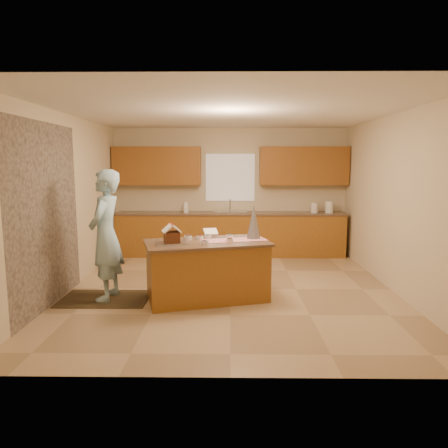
# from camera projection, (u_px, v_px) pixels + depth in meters

# --- Properties ---
(floor) EXTENTS (5.50, 5.50, 0.00)m
(floor) POSITION_uv_depth(u_px,v_px,m) (230.00, 289.00, 6.56)
(floor) COLOR tan
(floor) RESTS_ON ground
(ceiling) EXTENTS (5.50, 5.50, 0.00)m
(ceiling) POSITION_uv_depth(u_px,v_px,m) (231.00, 112.00, 6.17)
(ceiling) COLOR silver
(ceiling) RESTS_ON floor
(wall_back) EXTENTS (5.50, 5.50, 0.00)m
(wall_back) POSITION_uv_depth(u_px,v_px,m) (230.00, 191.00, 9.08)
(wall_back) COLOR beige
(wall_back) RESTS_ON floor
(wall_front) EXTENTS (5.50, 5.50, 0.00)m
(wall_front) POSITION_uv_depth(u_px,v_px,m) (231.00, 233.00, 3.64)
(wall_front) COLOR beige
(wall_front) RESTS_ON floor
(wall_left) EXTENTS (5.50, 5.50, 0.00)m
(wall_left) POSITION_uv_depth(u_px,v_px,m) (67.00, 203.00, 6.39)
(wall_left) COLOR beige
(wall_left) RESTS_ON floor
(wall_right) EXTENTS (5.50, 5.50, 0.00)m
(wall_right) POSITION_uv_depth(u_px,v_px,m) (395.00, 203.00, 6.33)
(wall_right) COLOR beige
(wall_right) RESTS_ON floor
(stone_accent) EXTENTS (0.00, 2.50, 2.50)m
(stone_accent) POSITION_uv_depth(u_px,v_px,m) (46.00, 216.00, 5.62)
(stone_accent) COLOR gray
(stone_accent) RESTS_ON wall_left
(window_curtain) EXTENTS (1.05, 0.03, 1.00)m
(window_curtain) POSITION_uv_depth(u_px,v_px,m) (230.00, 178.00, 9.01)
(window_curtain) COLOR white
(window_curtain) RESTS_ON wall_back
(back_counter_base) EXTENTS (4.80, 0.60, 0.88)m
(back_counter_base) POSITION_uv_depth(u_px,v_px,m) (230.00, 235.00, 8.92)
(back_counter_base) COLOR #8D5E1D
(back_counter_base) RESTS_ON floor
(back_counter_top) EXTENTS (4.85, 0.63, 0.04)m
(back_counter_top) POSITION_uv_depth(u_px,v_px,m) (230.00, 213.00, 8.85)
(back_counter_top) COLOR brown
(back_counter_top) RESTS_ON back_counter_base
(upper_cabinet_left) EXTENTS (1.85, 0.35, 0.80)m
(upper_cabinet_left) POSITION_uv_depth(u_px,v_px,m) (157.00, 166.00, 8.85)
(upper_cabinet_left) COLOR brown
(upper_cabinet_left) RESTS_ON wall_back
(upper_cabinet_right) EXTENTS (1.85, 0.35, 0.80)m
(upper_cabinet_right) POSITION_uv_depth(u_px,v_px,m) (304.00, 166.00, 8.81)
(upper_cabinet_right) COLOR brown
(upper_cabinet_right) RESTS_ON wall_back
(sink) EXTENTS (0.70, 0.45, 0.12)m
(sink) POSITION_uv_depth(u_px,v_px,m) (230.00, 214.00, 8.85)
(sink) COLOR silver
(sink) RESTS_ON back_counter_top
(faucet) EXTENTS (0.03, 0.03, 0.28)m
(faucet) POSITION_uv_depth(u_px,v_px,m) (230.00, 205.00, 9.01)
(faucet) COLOR silver
(faucet) RESTS_ON back_counter_top
(island_base) EXTENTS (1.82, 1.25, 0.81)m
(island_base) POSITION_uv_depth(u_px,v_px,m) (207.00, 272.00, 6.01)
(island_base) COLOR #8D5E1D
(island_base) RESTS_ON floor
(island_top) EXTENTS (1.91, 1.34, 0.04)m
(island_top) POSITION_uv_depth(u_px,v_px,m) (207.00, 243.00, 5.95)
(island_top) COLOR brown
(island_top) RESTS_ON island_base
(table_runner) EXTENTS (0.98, 0.57, 0.01)m
(table_runner) POSITION_uv_depth(u_px,v_px,m) (235.00, 240.00, 6.06)
(table_runner) COLOR #B70D1F
(table_runner) RESTS_ON island_top
(baking_tray) EXTENTS (0.49, 0.42, 0.02)m
(baking_tray) POSITION_uv_depth(u_px,v_px,m) (172.00, 243.00, 5.78)
(baking_tray) COLOR silver
(baking_tray) RESTS_ON island_top
(cookbook) EXTENTS (0.24, 0.21, 0.09)m
(cookbook) POSITION_uv_depth(u_px,v_px,m) (211.00, 232.00, 6.31)
(cookbook) COLOR white
(cookbook) RESTS_ON island_top
(tinsel_tree) EXTENTS (0.25, 0.25, 0.51)m
(tinsel_tree) POSITION_uv_depth(u_px,v_px,m) (254.00, 222.00, 6.14)
(tinsel_tree) COLOR silver
(tinsel_tree) RESTS_ON island_top
(rug) EXTENTS (1.26, 0.82, 0.01)m
(rug) POSITION_uv_depth(u_px,v_px,m) (105.00, 299.00, 6.06)
(rug) COLOR black
(rug) RESTS_ON floor
(boy) EXTENTS (0.49, 0.71, 1.86)m
(boy) POSITION_uv_depth(u_px,v_px,m) (106.00, 235.00, 5.93)
(boy) COLOR #A1D0E4
(boy) RESTS_ON rug
(canister_a) EXTENTS (0.15, 0.15, 0.21)m
(canister_a) POSITION_uv_depth(u_px,v_px,m) (314.00, 208.00, 8.81)
(canister_a) COLOR white
(canister_a) RESTS_ON back_counter_top
(canister_b) EXTENTS (0.17, 0.17, 0.24)m
(canister_b) POSITION_uv_depth(u_px,v_px,m) (329.00, 207.00, 8.80)
(canister_b) COLOR white
(canister_b) RESTS_ON back_counter_top
(canister_c) EXTENTS (0.13, 0.13, 0.19)m
(canister_c) POSITION_uv_depth(u_px,v_px,m) (330.00, 208.00, 8.81)
(canister_c) COLOR white
(canister_c) RESTS_ON back_counter_top
(paper_towel) EXTENTS (0.10, 0.10, 0.22)m
(paper_towel) POSITION_uv_depth(u_px,v_px,m) (186.00, 207.00, 8.84)
(paper_towel) COLOR white
(paper_towel) RESTS_ON back_counter_top
(gingerbread_house) EXTENTS (0.31, 0.32, 0.26)m
(gingerbread_house) POSITION_uv_depth(u_px,v_px,m) (172.00, 235.00, 5.76)
(gingerbread_house) COLOR #5C2D18
(gingerbread_house) RESTS_ON baking_tray
(candy_bowls) EXTENTS (0.72, 0.59, 0.05)m
(candy_bowls) POSITION_uv_depth(u_px,v_px,m) (210.00, 238.00, 6.05)
(candy_bowls) COLOR #C72361
(candy_bowls) RESTS_ON island_top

